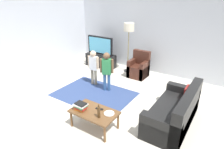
{
  "coord_description": "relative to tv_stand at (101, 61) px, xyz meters",
  "views": [
    {
      "loc": [
        2.7,
        -3.5,
        2.77
      ],
      "look_at": [
        0.0,
        0.6,
        0.65
      ],
      "focal_mm": 30.95,
      "sensor_mm": 36.0,
      "label": 1
    }
  ],
  "objects": [
    {
      "name": "ground",
      "position": [
        1.65,
        -2.3,
        -0.24
      ],
      "size": [
        7.8,
        7.8,
        0.0
      ],
      "primitive_type": "plane",
      "color": "beige"
    },
    {
      "name": "wall_back",
      "position": [
        1.65,
        0.7,
        1.11
      ],
      "size": [
        6.0,
        0.12,
        2.7
      ],
      "primitive_type": "cube",
      "color": "silver",
      "rests_on": "ground"
    },
    {
      "name": "wall_left",
      "position": [
        -1.35,
        -2.3,
        1.11
      ],
      "size": [
        0.12,
        6.0,
        2.7
      ],
      "primitive_type": "cube",
      "color": "silver",
      "rests_on": "ground"
    },
    {
      "name": "area_rug",
      "position": [
        1.19,
        -1.94,
        -0.24
      ],
      "size": [
        2.2,
        1.6,
        0.01
      ],
      "primitive_type": "cube",
      "color": "#33477A",
      "rests_on": "ground"
    },
    {
      "name": "tv_stand",
      "position": [
        0.0,
        0.0,
        0.0
      ],
      "size": [
        1.2,
        0.44,
        0.5
      ],
      "color": "black",
      "rests_on": "ground"
    },
    {
      "name": "tv",
      "position": [
        -0.0,
        -0.02,
        0.6
      ],
      "size": [
        1.1,
        0.28,
        0.71
      ],
      "color": "black",
      "rests_on": "tv_stand"
    },
    {
      "name": "couch",
      "position": [
        3.57,
        -2.01,
        0.05
      ],
      "size": [
        0.8,
        1.8,
        0.86
      ],
      "color": "black",
      "rests_on": "ground"
    },
    {
      "name": "armchair",
      "position": [
        1.69,
        -0.04,
        0.05
      ],
      "size": [
        0.6,
        0.6,
        0.9
      ],
      "color": "#472319",
      "rests_on": "ground"
    },
    {
      "name": "floor_lamp",
      "position": [
        1.14,
        0.15,
        1.3
      ],
      "size": [
        0.36,
        0.36,
        1.78
      ],
      "color": "#262626",
      "rests_on": "ground"
    },
    {
      "name": "child_near_tv",
      "position": [
        0.77,
        -1.41,
        0.43
      ],
      "size": [
        0.37,
        0.18,
        1.12
      ],
      "color": "gray",
      "rests_on": "ground"
    },
    {
      "name": "child_center",
      "position": [
        1.36,
        -1.53,
        0.47
      ],
      "size": [
        0.37,
        0.24,
        1.19
      ],
      "color": "#33598C",
      "rests_on": "ground"
    },
    {
      "name": "coffee_table",
      "position": [
        2.13,
        -3.11,
        0.13
      ],
      "size": [
        1.0,
        0.6,
        0.42
      ],
      "color": "brown",
      "rests_on": "ground"
    },
    {
      "name": "book_stack",
      "position": [
        1.85,
        -3.22,
        0.26
      ],
      "size": [
        0.28,
        0.22,
        0.16
      ],
      "color": "orange",
      "rests_on": "coffee_table"
    },
    {
      "name": "bottle",
      "position": [
        2.35,
        -3.23,
        0.3
      ],
      "size": [
        0.06,
        0.06,
        0.3
      ],
      "color": "#4C3319",
      "rests_on": "coffee_table"
    },
    {
      "name": "tv_remote",
      "position": [
        2.18,
        -2.99,
        0.19
      ],
      "size": [
        0.18,
        0.08,
        0.02
      ],
      "primitive_type": "cube",
      "rotation": [
        0.0,
        0.0,
        0.2
      ],
      "color": "black",
      "rests_on": "coffee_table"
    },
    {
      "name": "plate",
      "position": [
        2.45,
        -3.01,
        0.18
      ],
      "size": [
        0.22,
        0.22,
        0.02
      ],
      "color": "white",
      "rests_on": "coffee_table"
    }
  ]
}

